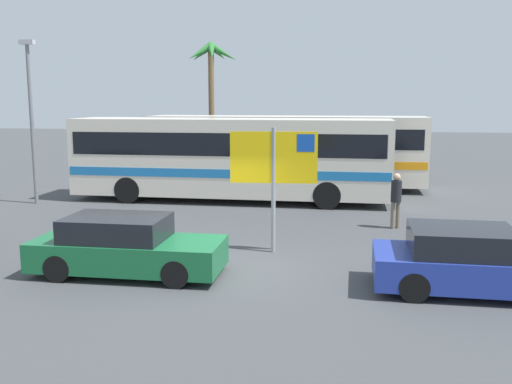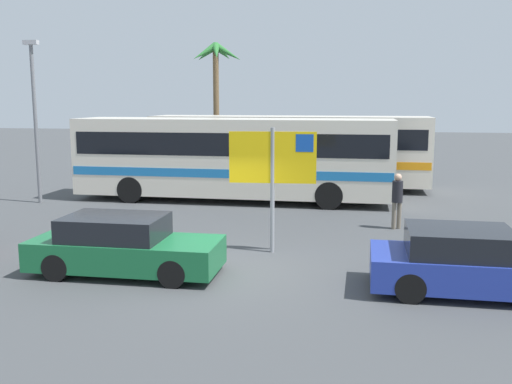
{
  "view_description": "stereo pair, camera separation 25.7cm",
  "coord_description": "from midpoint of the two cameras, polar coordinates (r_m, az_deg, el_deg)",
  "views": [
    {
      "loc": [
        2.87,
        -12.3,
        3.88
      ],
      "look_at": [
        0.3,
        3.38,
        1.3
      ],
      "focal_mm": 39.88,
      "sensor_mm": 36.0,
      "label": 1
    },
    {
      "loc": [
        3.13,
        -12.25,
        3.88
      ],
      "look_at": [
        0.3,
        3.38,
        1.3
      ],
      "focal_mm": 39.88,
      "sensor_mm": 36.0,
      "label": 2
    }
  ],
  "objects": [
    {
      "name": "ferry_sign",
      "position": [
        14.31,
        2.38,
        2.98
      ],
      "size": [
        2.2,
        0.22,
        3.2
      ],
      "rotation": [
        0.0,
        0.0,
        0.07
      ],
      "color": "gray",
      "rests_on": "ground"
    },
    {
      "name": "bus_rear_coach",
      "position": [
        25.25,
        3.55,
        4.44
      ],
      "size": [
        12.11,
        2.56,
        3.17
      ],
      "color": "silver",
      "rests_on": "ground"
    },
    {
      "name": "bus_front_coach",
      "position": [
        21.92,
        -1.98,
        3.73
      ],
      "size": [
        12.11,
        2.56,
        3.17
      ],
      "color": "silver",
      "rests_on": "ground"
    },
    {
      "name": "lamp_post_left_side",
      "position": [
        22.87,
        -20.98,
        7.26
      ],
      "size": [
        0.56,
        0.2,
        6.04
      ],
      "color": "slate",
      "rests_on": "ground"
    },
    {
      "name": "car_blue",
      "position": [
        12.36,
        20.98,
        -6.62
      ],
      "size": [
        3.97,
        1.85,
        1.32
      ],
      "rotation": [
        0.0,
        0.0,
        -0.01
      ],
      "color": "#23389E",
      "rests_on": "ground"
    },
    {
      "name": "car_green",
      "position": [
        13.1,
        -12.62,
        -5.34
      ],
      "size": [
        4.24,
        1.69,
        1.32
      ],
      "rotation": [
        0.0,
        0.0,
        0.01
      ],
      "color": "#196638",
      "rests_on": "ground"
    },
    {
      "name": "ground",
      "position": [
        13.22,
        -3.37,
        -7.86
      ],
      "size": [
        120.0,
        120.0,
        0.0
      ],
      "primitive_type": "plane",
      "color": "#424447"
    },
    {
      "name": "palm_tree_seaside",
      "position": [
        31.96,
        -3.81,
        12.07
      ],
      "size": [
        2.92,
        3.06,
        6.99
      ],
      "color": "brown",
      "rests_on": "ground"
    },
    {
      "name": "pedestrian_crossing_lot",
      "position": [
        17.69,
        14.39,
        -0.44
      ],
      "size": [
        0.32,
        0.32,
        1.7
      ],
      "rotation": [
        0.0,
        0.0,
        2.06
      ],
      "color": "#706656",
      "rests_on": "ground"
    }
  ]
}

